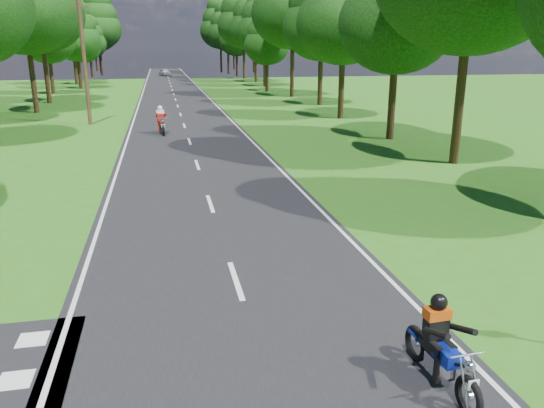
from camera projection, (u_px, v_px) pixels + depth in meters
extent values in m
plane|color=#2D6216|center=(251.00, 327.00, 9.67)|extent=(160.00, 160.00, 0.00)
cube|color=black|center=(174.00, 94.00, 56.60)|extent=(7.00, 140.00, 0.02)
cube|color=silver|center=(236.00, 280.00, 11.54)|extent=(0.12, 2.00, 0.01)
cube|color=silver|center=(210.00, 204.00, 17.18)|extent=(0.12, 2.00, 0.01)
cube|color=silver|center=(197.00, 165.00, 22.81)|extent=(0.12, 2.00, 0.01)
cube|color=silver|center=(189.00, 141.00, 28.44)|extent=(0.12, 2.00, 0.01)
cube|color=silver|center=(184.00, 126.00, 34.07)|extent=(0.12, 2.00, 0.01)
cube|color=silver|center=(180.00, 114.00, 39.70)|extent=(0.12, 2.00, 0.01)
cube|color=silver|center=(178.00, 106.00, 45.33)|extent=(0.12, 2.00, 0.01)
cube|color=silver|center=(175.00, 99.00, 50.96)|extent=(0.12, 2.00, 0.01)
cube|color=silver|center=(174.00, 94.00, 56.59)|extent=(0.12, 2.00, 0.01)
cube|color=silver|center=(172.00, 90.00, 62.22)|extent=(0.12, 2.00, 0.01)
cube|color=silver|center=(171.00, 86.00, 67.85)|extent=(0.12, 2.00, 0.01)
cube|color=silver|center=(170.00, 83.00, 73.49)|extent=(0.12, 2.00, 0.01)
cube|color=silver|center=(169.00, 81.00, 79.12)|extent=(0.12, 2.00, 0.01)
cube|color=silver|center=(168.00, 78.00, 84.75)|extent=(0.12, 2.00, 0.01)
cube|color=silver|center=(168.00, 76.00, 90.38)|extent=(0.12, 2.00, 0.01)
cube|color=silver|center=(167.00, 75.00, 96.01)|extent=(0.12, 2.00, 0.01)
cube|color=silver|center=(167.00, 73.00, 101.64)|extent=(0.12, 2.00, 0.01)
cube|color=silver|center=(166.00, 72.00, 107.27)|extent=(0.12, 2.00, 0.01)
cube|color=silver|center=(166.00, 70.00, 112.90)|extent=(0.12, 2.00, 0.01)
cube|color=silver|center=(165.00, 69.00, 118.53)|extent=(0.12, 2.00, 0.01)
cube|color=silver|center=(142.00, 95.00, 55.95)|extent=(0.10, 140.00, 0.01)
cube|color=silver|center=(205.00, 94.00, 57.23)|extent=(0.10, 140.00, 0.01)
cube|color=silver|center=(15.00, 380.00, 8.08)|extent=(0.50, 0.50, 0.01)
cube|color=silver|center=(33.00, 339.00, 9.21)|extent=(0.50, 0.50, 0.01)
cylinder|color=black|center=(34.00, 84.00, 40.36)|extent=(0.40, 0.40, 4.32)
ellipsoid|color=black|center=(24.00, 10.00, 38.85)|extent=(7.56, 7.56, 6.42)
cylinder|color=black|center=(47.00, 78.00, 47.30)|extent=(0.40, 0.40, 4.40)
ellipsoid|color=black|center=(39.00, 14.00, 45.76)|extent=(7.71, 7.71, 6.55)
cylinder|color=black|center=(52.00, 79.00, 56.30)|extent=(0.40, 0.40, 3.20)
ellipsoid|color=black|center=(47.00, 40.00, 55.18)|extent=(5.60, 5.60, 4.76)
ellipsoid|color=black|center=(46.00, 24.00, 54.73)|extent=(4.80, 4.80, 4.08)
ellipsoid|color=black|center=(44.00, 8.00, 54.29)|extent=(3.60, 3.60, 3.06)
cylinder|color=black|center=(80.00, 75.00, 63.58)|extent=(0.40, 0.40, 3.22)
ellipsoid|color=black|center=(76.00, 41.00, 62.45)|extent=(5.64, 5.64, 4.79)
ellipsoid|color=black|center=(75.00, 27.00, 62.00)|extent=(4.83, 4.83, 4.11)
ellipsoid|color=black|center=(73.00, 12.00, 61.55)|extent=(3.62, 3.62, 3.08)
cylinder|color=black|center=(76.00, 71.00, 70.51)|extent=(0.40, 0.40, 3.61)
ellipsoid|color=black|center=(72.00, 36.00, 69.24)|extent=(6.31, 6.31, 5.37)
ellipsoid|color=black|center=(71.00, 22.00, 68.74)|extent=(5.41, 5.41, 4.60)
ellipsoid|color=black|center=(69.00, 7.00, 68.24)|extent=(4.06, 4.06, 3.45)
cylinder|color=black|center=(86.00, 72.00, 78.06)|extent=(0.40, 0.40, 2.67)
ellipsoid|color=black|center=(84.00, 49.00, 77.12)|extent=(4.67, 4.67, 3.97)
ellipsoid|color=black|center=(83.00, 39.00, 76.75)|extent=(4.00, 4.00, 3.40)
ellipsoid|color=black|center=(82.00, 30.00, 76.38)|extent=(3.00, 3.00, 2.55)
cylinder|color=black|center=(92.00, 68.00, 86.55)|extent=(0.40, 0.40, 3.09)
ellipsoid|color=black|center=(89.00, 44.00, 85.46)|extent=(5.40, 5.40, 4.59)
ellipsoid|color=black|center=(88.00, 34.00, 85.03)|extent=(4.63, 4.63, 3.93)
ellipsoid|color=black|center=(87.00, 24.00, 84.60)|extent=(3.47, 3.47, 2.95)
cylinder|color=black|center=(101.00, 62.00, 92.65)|extent=(0.40, 0.40, 4.48)
ellipsoid|color=black|center=(98.00, 29.00, 91.07)|extent=(7.84, 7.84, 6.66)
ellipsoid|color=black|center=(97.00, 16.00, 90.45)|extent=(6.72, 6.72, 5.71)
ellipsoid|color=black|center=(96.00, 2.00, 89.83)|extent=(5.04, 5.04, 4.28)
cylinder|color=black|center=(100.00, 62.00, 100.92)|extent=(0.40, 0.40, 4.09)
ellipsoid|color=black|center=(98.00, 34.00, 99.48)|extent=(7.16, 7.16, 6.09)
ellipsoid|color=black|center=(97.00, 23.00, 98.91)|extent=(6.14, 6.14, 5.22)
ellipsoid|color=black|center=(96.00, 12.00, 98.34)|extent=(4.61, 4.61, 3.92)
cylinder|color=black|center=(459.00, 111.00, 22.62)|extent=(0.40, 0.40, 4.56)
cylinder|color=black|center=(392.00, 107.00, 28.84)|extent=(0.40, 0.40, 3.49)
ellipsoid|color=black|center=(397.00, 24.00, 27.61)|extent=(6.12, 6.12, 5.20)
cylinder|color=black|center=(341.00, 92.00, 37.18)|extent=(0.40, 0.40, 3.69)
ellipsoid|color=black|center=(344.00, 24.00, 35.88)|extent=(6.46, 6.46, 5.49)
cylinder|color=black|center=(320.00, 83.00, 45.68)|extent=(0.40, 0.40, 3.74)
ellipsoid|color=black|center=(322.00, 27.00, 44.36)|extent=(6.55, 6.55, 5.57)
ellipsoid|color=black|center=(322.00, 4.00, 43.84)|extent=(5.62, 5.62, 4.77)
cylinder|color=black|center=(292.00, 73.00, 53.26)|extent=(0.40, 0.40, 4.64)
ellipsoid|color=black|center=(293.00, 13.00, 51.63)|extent=(8.12, 8.12, 6.91)
cylinder|color=black|center=(267.00, 78.00, 60.04)|extent=(0.40, 0.40, 2.91)
ellipsoid|color=black|center=(267.00, 45.00, 59.01)|extent=(5.09, 5.09, 4.33)
ellipsoid|color=black|center=(267.00, 32.00, 58.61)|extent=(4.36, 4.36, 3.71)
ellipsoid|color=black|center=(267.00, 18.00, 58.20)|extent=(3.27, 3.27, 2.78)
cylinder|color=black|center=(265.00, 71.00, 67.15)|extent=(0.40, 0.40, 3.88)
ellipsoid|color=black|center=(265.00, 31.00, 65.79)|extent=(6.78, 6.78, 5.77)
ellipsoid|color=black|center=(265.00, 15.00, 65.25)|extent=(5.81, 5.81, 4.94)
cylinder|color=black|center=(256.00, 67.00, 75.12)|extent=(0.40, 0.40, 4.18)
ellipsoid|color=black|center=(256.00, 29.00, 73.65)|extent=(7.31, 7.31, 6.21)
ellipsoid|color=black|center=(255.00, 14.00, 73.07)|extent=(6.27, 6.27, 5.33)
cylinder|color=black|center=(244.00, 64.00, 83.41)|extent=(0.40, 0.40, 4.63)
ellipsoid|color=black|center=(244.00, 26.00, 81.78)|extent=(8.11, 8.11, 6.89)
ellipsoid|color=black|center=(243.00, 10.00, 81.14)|extent=(6.95, 6.95, 5.91)
cylinder|color=black|center=(237.00, 66.00, 90.41)|extent=(0.40, 0.40, 3.36)
ellipsoid|color=black|center=(236.00, 41.00, 89.23)|extent=(5.88, 5.88, 5.00)
ellipsoid|color=black|center=(236.00, 31.00, 88.76)|extent=(5.04, 5.04, 4.29)
ellipsoid|color=black|center=(236.00, 20.00, 88.29)|extent=(3.78, 3.78, 3.21)
cylinder|color=black|center=(228.00, 63.00, 96.98)|extent=(0.40, 0.40, 4.09)
ellipsoid|color=black|center=(228.00, 34.00, 95.54)|extent=(7.15, 7.15, 6.08)
ellipsoid|color=black|center=(227.00, 22.00, 94.98)|extent=(6.13, 6.13, 5.21)
ellipsoid|color=black|center=(227.00, 11.00, 94.41)|extent=(4.60, 4.60, 3.91)
cylinder|color=black|center=(221.00, 61.00, 104.12)|extent=(0.40, 0.40, 4.48)
ellipsoid|color=black|center=(220.00, 31.00, 102.54)|extent=(7.84, 7.84, 6.66)
ellipsoid|color=black|center=(220.00, 19.00, 101.92)|extent=(6.72, 6.72, 5.71)
ellipsoid|color=black|center=(220.00, 7.00, 101.30)|extent=(5.04, 5.04, 4.28)
cylinder|color=black|center=(96.00, 62.00, 109.64)|extent=(0.40, 0.40, 3.84)
ellipsoid|color=black|center=(94.00, 38.00, 108.29)|extent=(6.72, 6.72, 5.71)
ellipsoid|color=black|center=(93.00, 28.00, 107.76)|extent=(5.76, 5.76, 4.90)
ellipsoid|color=black|center=(93.00, 18.00, 107.22)|extent=(4.32, 4.32, 3.67)
cylinder|color=black|center=(234.00, 60.00, 117.11)|extent=(0.40, 0.40, 4.16)
ellipsoid|color=black|center=(234.00, 36.00, 115.65)|extent=(7.28, 7.28, 6.19)
ellipsoid|color=black|center=(233.00, 26.00, 115.07)|extent=(6.24, 6.24, 5.30)
ellipsoid|color=black|center=(233.00, 16.00, 114.49)|extent=(4.68, 4.68, 3.98)
cylinder|color=black|center=(76.00, 65.00, 95.22)|extent=(0.40, 0.40, 3.52)
ellipsoid|color=black|center=(73.00, 40.00, 93.98)|extent=(6.16, 6.16, 5.24)
ellipsoid|color=black|center=(72.00, 29.00, 93.49)|extent=(5.28, 5.28, 4.49)
ellipsoid|color=black|center=(71.00, 19.00, 93.00)|extent=(3.96, 3.96, 3.37)
cylinder|color=black|center=(254.00, 61.00, 104.31)|extent=(0.40, 0.40, 4.48)
ellipsoid|color=black|center=(253.00, 31.00, 102.74)|extent=(7.84, 7.84, 6.66)
ellipsoid|color=black|center=(253.00, 19.00, 102.11)|extent=(6.72, 6.72, 5.71)
ellipsoid|color=black|center=(253.00, 7.00, 101.49)|extent=(5.04, 5.04, 4.28)
cylinder|color=#382616|center=(84.00, 61.00, 33.65)|extent=(0.26, 0.26, 8.00)
cube|color=#382616|center=(79.00, 6.00, 32.70)|extent=(1.20, 0.10, 0.10)
imported|color=#B4B7BB|center=(165.00, 72.00, 91.40)|extent=(2.31, 3.84, 1.22)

